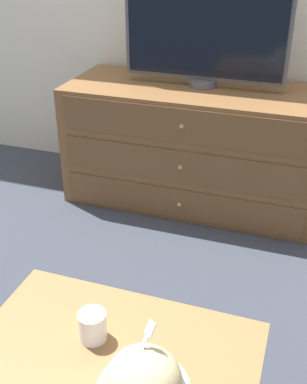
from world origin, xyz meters
TOP-DOWN VIEW (x-y plane):
  - ground_plane at (0.00, 0.00)m, footprint 12.00×12.00m
  - dresser at (-0.03, -0.30)m, footprint 1.36×0.56m
  - tv at (-0.01, -0.27)m, footprint 0.83×0.14m
  - coffee_table at (0.14, -1.88)m, footprint 0.76×0.57m
  - takeout_bowl at (0.27, -1.94)m, footprint 0.22×0.22m
  - drink_cup at (0.07, -1.80)m, footprint 0.08×0.08m

SIDE VIEW (x-z plane):
  - ground_plane at x=0.00m, z-range 0.00..0.00m
  - dresser at x=-0.03m, z-range 0.00..0.65m
  - coffee_table at x=0.14m, z-range 0.14..0.52m
  - drink_cup at x=0.07m, z-range 0.38..0.47m
  - takeout_bowl at x=0.27m, z-range 0.34..0.54m
  - tv at x=-0.01m, z-range 0.65..1.19m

